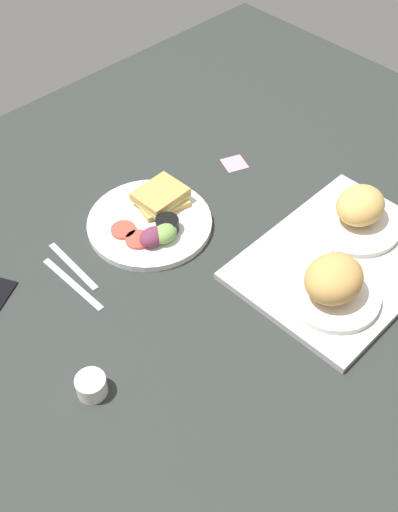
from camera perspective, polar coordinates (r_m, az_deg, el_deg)
name	(u,v)px	position (r cm, az deg, el deg)	size (l,w,h in cm)	color
ground_plane	(196,261)	(133.73, -0.27, -0.46)	(190.00, 150.00, 3.00)	#282D2B
serving_tray	(342,260)	(134.27, 13.21, -0.41)	(45.00, 33.00, 1.60)	#B2B2AD
bread_plate_near	(357,212)	(139.54, 14.55, 4.00)	(21.69, 21.69, 9.31)	white
bread_plate_far	(333,284)	(122.93, 12.46, -2.54)	(19.06, 19.06, 9.97)	white
plate_with_salad	(153,220)	(138.46, -4.34, 3.41)	(28.32, 28.32, 5.40)	white
espresso_cup	(91,386)	(113.00, -10.04, -11.85)	(5.60, 5.60, 4.00)	silver
fork	(73,266)	(133.25, -11.71, -0.88)	(17.00, 1.40, 0.50)	#B7B7BC
knife	(72,283)	(129.97, -11.75, -2.53)	(19.00, 1.40, 0.50)	#B7B7BC
sticky_note	(234,163)	(155.87, 3.33, 8.64)	(5.60, 5.60, 0.12)	pink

